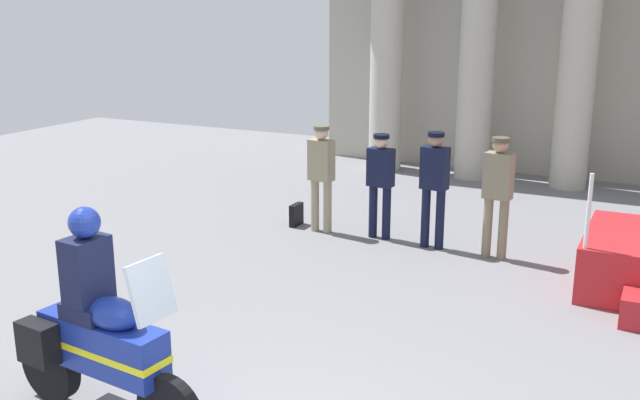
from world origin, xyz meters
TOP-DOWN VIEW (x-y plane):
  - colonnade_backdrop at (-0.16, 11.69)m, footprint 9.30×1.55m
  - officer_in_row_0 at (-2.25, 6.37)m, footprint 0.41×0.27m
  - officer_in_row_1 at (-1.30, 6.46)m, footprint 0.41×0.27m
  - officer_in_row_2 at (-0.43, 6.38)m, footprint 0.41×0.27m
  - officer_in_row_3 at (0.50, 6.34)m, footprint 0.41×0.27m
  - motorcycle_with_rider at (-1.53, 0.67)m, footprint 2.09×0.73m
  - briefcase_on_ground at (-2.76, 6.48)m, footprint 0.10×0.32m

SIDE VIEW (x-z plane):
  - briefcase_on_ground at x=-2.76m, z-range 0.00..0.36m
  - motorcycle_with_rider at x=-1.53m, z-range -0.16..1.74m
  - officer_in_row_1 at x=-1.30m, z-range 0.15..1.76m
  - officer_in_row_0 at x=-2.25m, z-range 0.15..1.84m
  - officer_in_row_2 at x=-0.43m, z-range 0.16..1.88m
  - officer_in_row_3 at x=0.50m, z-range 0.16..1.88m
  - colonnade_backdrop at x=-0.16m, z-range 0.09..6.73m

